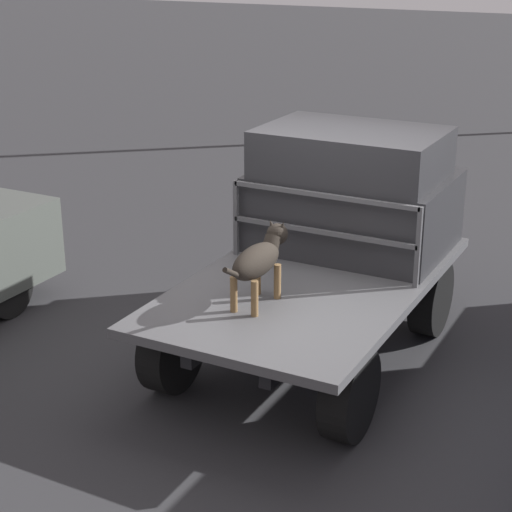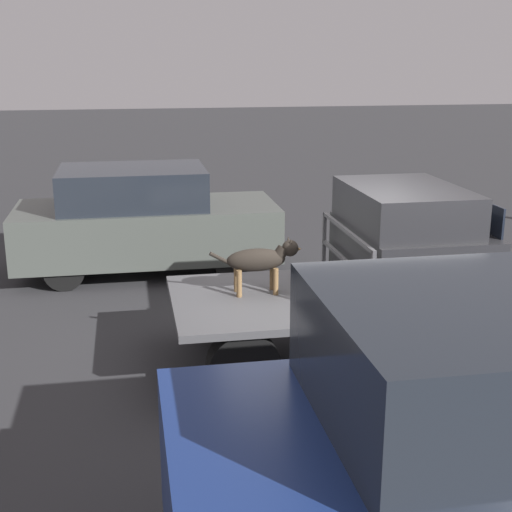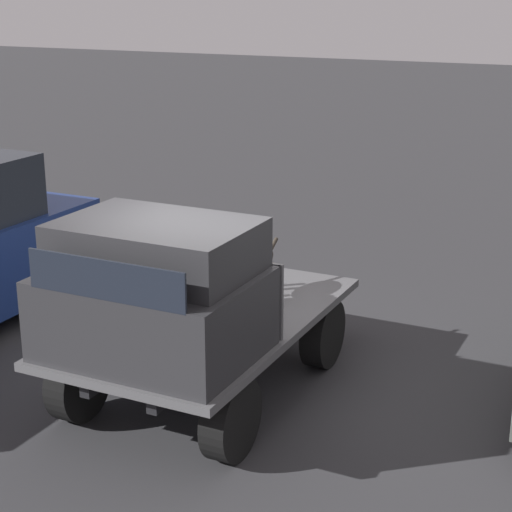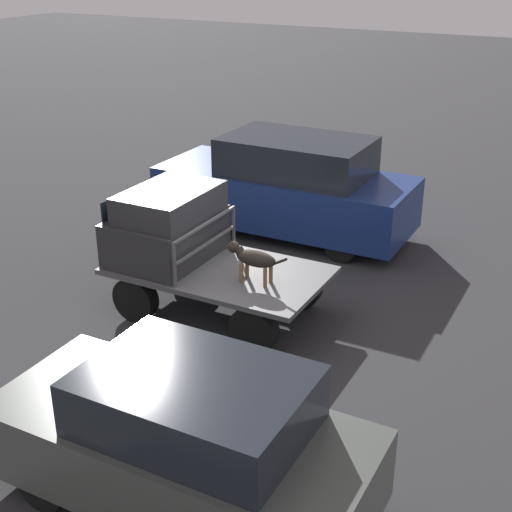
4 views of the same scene
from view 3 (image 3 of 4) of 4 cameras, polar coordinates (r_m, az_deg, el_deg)
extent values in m
plane|color=#2D2D30|center=(8.79, -3.14, -8.87)|extent=(80.00, 80.00, 0.00)
cylinder|color=black|center=(7.45, -1.68, -10.78)|extent=(0.74, 0.24, 0.74)
cylinder|color=black|center=(8.25, -11.77, -8.23)|extent=(0.74, 0.24, 0.74)
cylinder|color=black|center=(9.19, 4.47, -5.14)|extent=(0.74, 0.24, 0.74)
cylinder|color=black|center=(9.85, -4.30, -3.55)|extent=(0.74, 0.24, 0.74)
cube|color=black|center=(8.38, -1.18, -5.47)|extent=(3.14, 0.10, 0.18)
cube|color=black|center=(8.69, -5.17, -4.69)|extent=(3.14, 0.10, 0.18)
cube|color=#4C4C4F|center=(8.48, -3.22, -4.26)|extent=(3.41, 1.93, 0.08)
cube|color=#28282B|center=(7.56, -6.88, -3.85)|extent=(1.36, 1.81, 0.73)
cube|color=#28282B|center=(7.45, -6.62, 0.63)|extent=(1.16, 1.67, 0.45)
cube|color=black|center=(6.86, -10.05, -1.59)|extent=(0.02, 1.49, 0.34)
cube|color=#4C4C4F|center=(7.77, 1.65, -3.12)|extent=(0.04, 0.04, 0.73)
cube|color=#4C4C4F|center=(8.61, -9.15, -1.26)|extent=(0.04, 0.04, 0.73)
cube|color=#4C4C4F|center=(8.05, -4.08, 0.15)|extent=(0.04, 1.77, 0.04)
cube|color=#4C4C4F|center=(8.16, -4.03, -2.15)|extent=(0.04, 1.77, 0.04)
cylinder|color=brown|center=(8.76, -0.03, -2.17)|extent=(0.06, 0.06, 0.30)
cylinder|color=brown|center=(8.84, -1.13, -1.99)|extent=(0.06, 0.06, 0.30)
cylinder|color=brown|center=(9.11, 1.10, -1.40)|extent=(0.06, 0.06, 0.30)
cylinder|color=brown|center=(9.18, 0.03, -1.23)|extent=(0.06, 0.06, 0.30)
ellipsoid|color=black|center=(8.90, 0.00, -0.27)|extent=(0.66, 0.25, 0.25)
sphere|color=brown|center=(8.76, -0.52, -0.87)|extent=(0.11, 0.11, 0.11)
cylinder|color=black|center=(8.64, -0.81, -0.34)|extent=(0.18, 0.14, 0.17)
sphere|color=black|center=(8.53, -1.13, -0.24)|extent=(0.18, 0.18, 0.18)
cone|color=brown|center=(8.47, -1.37, -0.48)|extent=(0.10, 0.10, 0.10)
cone|color=black|center=(8.50, -0.80, 0.23)|extent=(0.06, 0.08, 0.10)
cone|color=black|center=(8.54, -1.41, 0.32)|extent=(0.06, 0.08, 0.10)
cylinder|color=black|center=(9.22, 1.04, 0.52)|extent=(0.28, 0.04, 0.18)
cylinder|color=black|center=(10.93, -13.74, -2.25)|extent=(0.60, 0.20, 0.60)
camera|label=1|loc=(14.94, -0.76, 16.48)|focal=60.00mm
camera|label=2|loc=(14.29, -25.87, 13.65)|focal=50.00mm
camera|label=4|loc=(13.22, 51.05, 18.53)|focal=50.00mm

